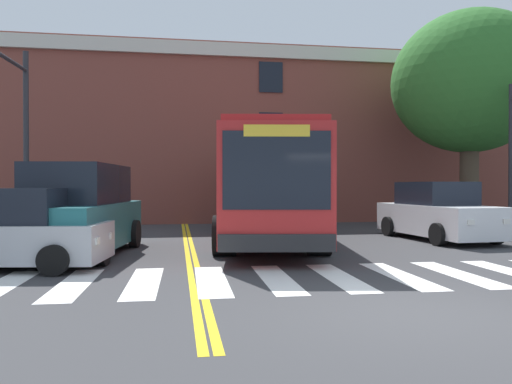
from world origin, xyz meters
The scene contains 12 objects.
ground_plane centered at (0.00, 0.00, 0.00)m, with size 120.00×120.00×0.00m, color #38383A.
crosswalk centered at (-0.82, 2.72, 0.00)m, with size 11.35×3.16×0.01m.
lane_line_yellow_inner centered at (-2.97, 16.72, 0.00)m, with size 0.12×36.00×0.01m, color gold.
lane_line_yellow_outer centered at (-2.81, 16.72, 0.00)m, with size 0.12×36.00×0.01m, color gold.
city_bus centered at (-0.43, 9.24, 1.73)m, with size 4.02×11.66×3.20m.
car_teal_near_lane centered at (-5.59, 6.51, 1.06)m, with size 2.71×5.40×2.24m.
car_white_far_lane centered at (4.98, 8.51, 0.84)m, with size 2.35×4.88×1.84m.
car_tan_behind_bus centered at (-1.24, 18.93, 0.82)m, with size 2.35×3.97×1.79m.
car_silver_cross_street centered at (-6.58, 4.69, 0.77)m, with size 3.93×2.34×1.67m.
traffic_light_far_corner centered at (-7.75, 7.60, 3.81)m, with size 0.52×4.44×5.69m.
street_tree_curbside_large centered at (8.46, 12.29, 5.88)m, with size 8.28×8.12×8.77m.
building_facade centered at (1.05, 20.32, 4.15)m, with size 32.58×8.11×8.30m.
Camera 1 is at (-3.23, -6.26, 1.71)m, focal length 35.00 mm.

